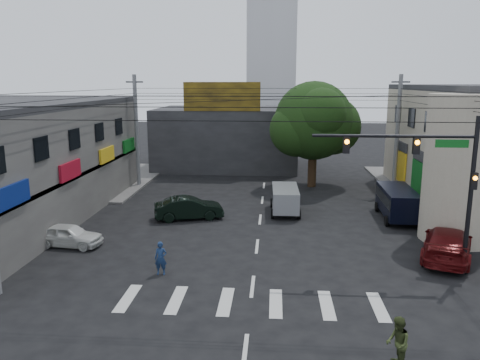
# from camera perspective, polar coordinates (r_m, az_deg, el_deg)

# --- Properties ---
(ground) EXTENTS (160.00, 160.00, 0.00)m
(ground) POSITION_cam_1_polar(r_m,az_deg,el_deg) (23.36, 1.90, -9.77)
(ground) COLOR black
(ground) RESTS_ON ground
(sidewalk_far_left) EXTENTS (16.00, 16.00, 0.15)m
(sidewalk_far_left) POSITION_cam_1_polar(r_m,az_deg,el_deg) (44.77, -20.72, 0.11)
(sidewalk_far_left) COLOR #514F4C
(sidewalk_far_left) RESTS_ON ground
(sidewalk_far_right) EXTENTS (16.00, 16.00, 0.15)m
(sidewalk_far_right) POSITION_cam_1_polar(r_m,az_deg,el_deg) (44.07, 27.08, -0.61)
(sidewalk_far_right) COLOR #514F4C
(sidewalk_far_right) RESTS_ON ground
(corner_column) EXTENTS (4.00, 4.00, 8.00)m
(corner_column) POSITION_cam_1_polar(r_m,az_deg,el_deg) (28.00, 25.45, 1.24)
(corner_column) COLOR gray
(corner_column) RESTS_ON ground
(building_far) EXTENTS (14.00, 10.00, 6.00)m
(building_far) POSITION_cam_1_polar(r_m,az_deg,el_deg) (48.27, -1.53, 5.20)
(building_far) COLOR #232326
(building_far) RESTS_ON ground
(billboard) EXTENTS (7.00, 0.30, 2.60)m
(billboard) POSITION_cam_1_polar(r_m,az_deg,el_deg) (43.09, -2.23, 10.13)
(billboard) COLOR olive
(billboard) RESTS_ON building_far
(tower_distant) EXTENTS (9.00, 9.00, 44.00)m
(tower_distant) POSITION_cam_1_polar(r_m,az_deg,el_deg) (92.67, 3.96, 20.17)
(tower_distant) COLOR silver
(tower_distant) RESTS_ON ground
(street_tree) EXTENTS (6.40, 6.40, 8.70)m
(street_tree) POSITION_cam_1_polar(r_m,az_deg,el_deg) (38.95, 8.97, 7.12)
(street_tree) COLOR black
(street_tree) RESTS_ON ground
(traffic_gantry) EXTENTS (7.10, 0.35, 7.20)m
(traffic_gantry) POSITION_cam_1_polar(r_m,az_deg,el_deg) (22.15, 22.54, 1.13)
(traffic_gantry) COLOR black
(traffic_gantry) RESTS_ON ground
(utility_pole_far_left) EXTENTS (0.32, 0.32, 9.20)m
(utility_pole_far_left) POSITION_cam_1_polar(r_m,az_deg,el_deg) (39.57, -12.48, 5.79)
(utility_pole_far_left) COLOR #59595B
(utility_pole_far_left) RESTS_ON ground
(utility_pole_far_right) EXTENTS (0.32, 0.32, 9.20)m
(utility_pole_far_right) POSITION_cam_1_polar(r_m,az_deg,el_deg) (39.11, 18.62, 5.38)
(utility_pole_far_right) COLOR #59595B
(utility_pole_far_right) RESTS_ON ground
(dark_sedan) EXTENTS (3.84, 5.16, 1.43)m
(dark_sedan) POSITION_cam_1_polar(r_m,az_deg,el_deg) (30.06, -6.26, -3.42)
(dark_sedan) COLOR black
(dark_sedan) RESTS_ON ground
(white_compact) EXTENTS (2.24, 3.89, 1.22)m
(white_compact) POSITION_cam_1_polar(r_m,az_deg,el_deg) (26.66, -20.15, -6.35)
(white_compact) COLOR silver
(white_compact) RESTS_ON ground
(maroon_sedan) EXTENTS (5.93, 6.93, 1.57)m
(maroon_sedan) POSITION_cam_1_polar(r_m,az_deg,el_deg) (25.50, 23.96, -7.06)
(maroon_sedan) COLOR #4C0A0C
(maroon_sedan) RESTS_ON ground
(silver_minivan) EXTENTS (4.08, 1.85, 1.72)m
(silver_minivan) POSITION_cam_1_polar(r_m,az_deg,el_deg) (31.34, 5.51, -2.49)
(silver_minivan) COLOR gray
(silver_minivan) RESTS_ON ground
(navy_van) EXTENTS (5.03, 2.17, 1.97)m
(navy_van) POSITION_cam_1_polar(r_m,az_deg,el_deg) (31.49, 18.64, -2.78)
(navy_van) COLOR black
(navy_van) RESTS_ON ground
(traffic_officer) EXTENTS (0.59, 0.41, 1.54)m
(traffic_officer) POSITION_cam_1_polar(r_m,az_deg,el_deg) (21.80, -9.63, -9.39)
(traffic_officer) COLOR #15284C
(traffic_officer) RESTS_ON ground
(pedestrian_olive) EXTENTS (0.86, 0.70, 1.66)m
(pedestrian_olive) POSITION_cam_1_polar(r_m,az_deg,el_deg) (15.80, 18.66, -18.32)
(pedestrian_olive) COLOR #2F3A1B
(pedestrian_olive) RESTS_ON ground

